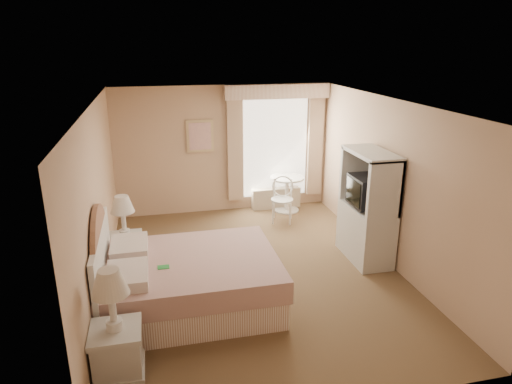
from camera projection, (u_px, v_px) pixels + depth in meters
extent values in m
cube|color=brown|center=(254.00, 272.00, 6.81)|extent=(4.20, 5.50, 0.01)
cube|color=silver|center=(254.00, 104.00, 6.02)|extent=(4.20, 5.50, 0.01)
cube|color=tan|center=(223.00, 150.00, 8.96)|extent=(4.20, 0.01, 2.50)
cube|color=tan|center=(326.00, 294.00, 3.87)|extent=(4.20, 0.01, 2.50)
cube|color=tan|center=(98.00, 205.00, 5.97)|extent=(0.01, 5.50, 2.50)
cube|color=tan|center=(390.00, 183.00, 6.86)|extent=(0.01, 5.50, 2.50)
cube|color=white|center=(275.00, 147.00, 9.15)|extent=(1.30, 0.02, 2.00)
cube|color=tan|center=(235.00, 150.00, 8.93)|extent=(0.30, 0.08, 2.05)
cube|color=tan|center=(315.00, 146.00, 9.28)|extent=(0.30, 0.08, 2.05)
cube|color=tan|center=(277.00, 91.00, 8.72)|extent=(2.05, 0.20, 0.28)
cube|color=beige|center=(276.00, 198.00, 9.40)|extent=(1.00, 0.22, 0.42)
cube|color=tan|center=(200.00, 136.00, 8.74)|extent=(0.52, 0.03, 0.62)
cube|color=beige|center=(200.00, 136.00, 8.72)|extent=(0.42, 0.02, 0.52)
cube|color=tan|center=(191.00, 292.00, 5.92)|extent=(2.18, 1.66, 0.37)
cube|color=#CDA199|center=(190.00, 269.00, 5.82)|extent=(2.24, 1.72, 0.29)
cube|color=beige|center=(127.00, 276.00, 5.23)|extent=(0.47, 0.64, 0.15)
cube|color=beige|center=(129.00, 247.00, 5.96)|extent=(0.47, 0.64, 0.15)
cube|color=green|center=(163.00, 267.00, 5.56)|extent=(0.14, 0.10, 0.01)
cube|color=silver|center=(103.00, 275.00, 5.58)|extent=(0.06, 1.76, 1.14)
cylinder|color=#9D6A53|center=(102.00, 267.00, 5.54)|extent=(0.05, 1.56, 1.56)
cube|color=silver|center=(118.00, 355.00, 4.60)|extent=(0.46, 0.46, 0.50)
cube|color=silver|center=(115.00, 332.00, 4.51)|extent=(0.50, 0.50, 0.06)
cube|color=silver|center=(120.00, 369.00, 4.66)|extent=(0.50, 0.50, 0.05)
cylinder|color=silver|center=(114.00, 325.00, 4.49)|extent=(0.16, 0.16, 0.10)
cylinder|color=silver|center=(112.00, 307.00, 4.42)|extent=(0.07, 0.07, 0.40)
cone|color=silver|center=(110.00, 282.00, 4.34)|extent=(0.36, 0.36, 0.26)
cube|color=silver|center=(127.00, 254.00, 6.83)|extent=(0.44, 0.44, 0.48)
cube|color=silver|center=(125.00, 237.00, 6.74)|extent=(0.48, 0.48, 0.06)
cube|color=silver|center=(128.00, 263.00, 6.88)|extent=(0.48, 0.48, 0.05)
cylinder|color=silver|center=(125.00, 233.00, 6.72)|extent=(0.15, 0.15, 0.10)
cylinder|color=silver|center=(124.00, 221.00, 6.66)|extent=(0.07, 0.07, 0.38)
cone|color=silver|center=(122.00, 204.00, 6.58)|extent=(0.34, 0.34, 0.25)
cylinder|color=silver|center=(286.00, 210.00, 9.28)|extent=(0.50, 0.50, 0.03)
cylinder|color=silver|center=(287.00, 194.00, 9.18)|extent=(0.08, 0.08, 0.67)
cylinder|color=silver|center=(287.00, 178.00, 9.07)|extent=(0.67, 0.67, 0.04)
cylinder|color=silver|center=(273.00, 214.00, 8.53)|extent=(0.03, 0.03, 0.43)
cylinder|color=silver|center=(290.00, 214.00, 8.50)|extent=(0.03, 0.03, 0.43)
cylinder|color=silver|center=(274.00, 208.00, 8.83)|extent=(0.03, 0.03, 0.43)
cylinder|color=silver|center=(291.00, 208.00, 8.80)|extent=(0.03, 0.03, 0.43)
cylinder|color=silver|center=(282.00, 200.00, 8.59)|extent=(0.53, 0.53, 0.04)
torus|color=silver|center=(283.00, 186.00, 8.65)|extent=(0.42, 0.23, 0.41)
cylinder|color=silver|center=(274.00, 188.00, 8.71)|extent=(0.03, 0.03, 0.38)
cylinder|color=silver|center=(291.00, 188.00, 8.67)|extent=(0.03, 0.03, 0.38)
cube|color=silver|center=(365.00, 233.00, 7.14)|extent=(0.52, 1.05, 0.86)
cube|color=silver|center=(385.00, 191.00, 6.42)|extent=(0.52, 0.08, 0.86)
cube|color=silver|center=(356.00, 172.00, 7.32)|extent=(0.52, 0.08, 0.86)
cube|color=silver|center=(372.00, 153.00, 6.74)|extent=(0.52, 1.05, 0.06)
cube|color=silver|center=(384.00, 180.00, 6.92)|extent=(0.04, 1.05, 0.86)
cube|color=black|center=(368.00, 191.00, 6.92)|extent=(0.46, 0.57, 0.46)
cube|color=black|center=(354.00, 192.00, 6.87)|extent=(0.02, 0.48, 0.38)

